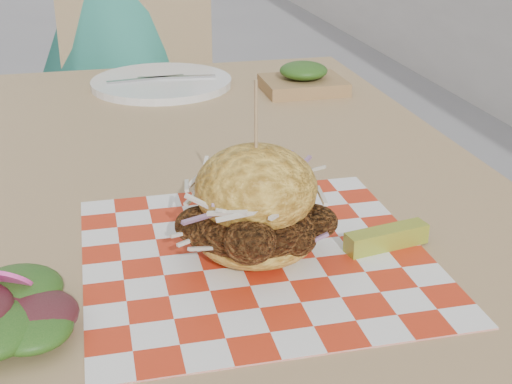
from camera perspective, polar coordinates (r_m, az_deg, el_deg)
diner at (r=2.11m, az=-11.09°, el=14.21°), size 0.64×0.48×1.57m
patio_table at (r=1.02m, az=-4.64°, el=-2.15°), size 0.80×1.20×0.75m
patio_chair at (r=2.00m, az=-8.87°, el=7.06°), size 0.44×0.45×0.95m
paper_liner at (r=0.76m, az=-0.00°, el=-5.12°), size 0.36×0.36×0.00m
sandwich at (r=0.73m, az=0.00°, el=-1.44°), size 0.17×0.17×0.19m
pickle_spear at (r=0.78m, az=10.40°, el=-3.64°), size 0.10×0.04×0.02m
place_setting at (r=1.40m, az=-7.56°, el=8.67°), size 0.27×0.27×0.02m
kraft_tray at (r=1.35m, az=3.81°, el=8.96°), size 0.15×0.12×0.06m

